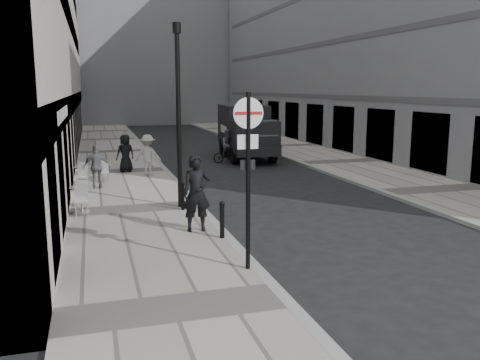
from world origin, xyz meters
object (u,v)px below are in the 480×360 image
at_px(walking_man, 197,193).
at_px(cyclist, 228,150).
at_px(panel_van, 246,129).
at_px(sign_post, 248,158).
at_px(lamppost, 178,107).

height_order(walking_man, cyclist, walking_man).
xyz_separation_m(panel_van, cyclist, (-1.40, -1.48, -0.96)).
height_order(walking_man, sign_post, sign_post).
xyz_separation_m(walking_man, cyclist, (4.21, 12.54, -0.46)).
height_order(sign_post, lamppost, lamppost).
distance_m(lamppost, panel_van, 12.55).
height_order(sign_post, panel_van, sign_post).
relative_size(sign_post, cyclist, 2.12).
xyz_separation_m(sign_post, panel_van, (5.16, 17.13, -0.83)).
distance_m(sign_post, lamppost, 6.06).
bearing_deg(walking_man, cyclist, 73.64).
relative_size(walking_man, sign_post, 0.55).
relative_size(sign_post, panel_van, 0.57).
height_order(walking_man, panel_van, panel_van).
bearing_deg(panel_van, sign_post, -101.07).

